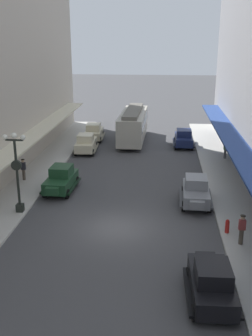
{
  "coord_description": "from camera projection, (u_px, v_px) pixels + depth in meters",
  "views": [
    {
      "loc": [
        2.47,
        -21.54,
        10.83
      ],
      "look_at": [
        0.0,
        6.0,
        1.8
      ],
      "focal_mm": 43.25,
      "sensor_mm": 36.0,
      "label": 1
    }
  ],
  "objects": [
    {
      "name": "parked_car_3",
      "position": [
        196.0,
        190.0,
        27.21
      ],
      "size": [
        2.26,
        4.3,
        1.84
      ],
      "color": "slate",
      "rests_on": "ground"
    },
    {
      "name": "parked_car_1",
      "position": [
        94.0,
        132.0,
        43.98
      ],
      "size": [
        2.28,
        4.31,
        1.84
      ],
      "color": "beige",
      "rests_on": "ground"
    },
    {
      "name": "parked_car_4",
      "position": [
        61.0,
        179.0,
        29.47
      ],
      "size": [
        2.26,
        4.3,
        1.84
      ],
      "color": "#193D23",
      "rests_on": "ground"
    },
    {
      "name": "parked_car_0",
      "position": [
        212.0,
        281.0,
        17.12
      ],
      "size": [
        2.23,
        4.29,
        1.84
      ],
      "color": "black",
      "rests_on": "ground"
    },
    {
      "name": "fire_hydrant",
      "position": [
        227.0,
        226.0,
        22.97
      ],
      "size": [
        0.24,
        0.24,
        0.82
      ],
      "color": "#B21E19",
      "rests_on": "sidewalk_right"
    },
    {
      "name": "pedestrian_0",
      "position": [
        242.0,
        229.0,
        21.59
      ],
      "size": [
        0.36,
        0.28,
        1.67
      ],
      "color": "#4C4238",
      "rests_on": "sidewalk_right"
    },
    {
      "name": "ground_plane",
      "position": [
        117.0,
        228.0,
        23.97
      ],
      "size": [
        200.0,
        200.0,
        0.0
      ],
      "primitive_type": "plane",
      "color": "#424244"
    },
    {
      "name": "streetcar",
      "position": [
        133.0,
        124.0,
        43.22
      ],
      "size": [
        2.7,
        9.65,
        3.46
      ],
      "color": "#ADA899",
      "rests_on": "ground"
    },
    {
      "name": "sidewalk_right",
      "position": [
        246.0,
        232.0,
        23.31
      ],
      "size": [
        3.0,
        60.0,
        0.15
      ],
      "primitive_type": "cube",
      "color": "#B7B5AD",
      "rests_on": "ground"
    },
    {
      "name": "parked_car_2",
      "position": [
        184.0,
        138.0,
        41.34
      ],
      "size": [
        2.15,
        4.26,
        1.84
      ],
      "color": "#19234C",
      "rests_on": "ground"
    },
    {
      "name": "pedestrian_1",
      "position": [
        225.0,
        149.0,
        36.84
      ],
      "size": [
        0.36,
        0.28,
        1.67
      ],
      "color": "slate",
      "rests_on": "sidewalk_right"
    },
    {
      "name": "pedestrian_2",
      "position": [
        23.0,
        169.0,
        31.32
      ],
      "size": [
        0.36,
        0.28,
        1.67
      ],
      "color": "#4C4238",
      "rests_on": "sidewalk_left"
    },
    {
      "name": "parked_car_5",
      "position": [
        86.0,
        143.0,
        39.33
      ],
      "size": [
        2.28,
        4.31,
        1.84
      ],
      "color": "beige",
      "rests_on": "ground"
    },
    {
      "name": "lamp_post_with_clock",
      "position": [
        17.0,
        169.0,
        25.03
      ],
      "size": [
        1.42,
        0.44,
        5.16
      ],
      "color": "black",
      "rests_on": "sidewalk_left"
    }
  ]
}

